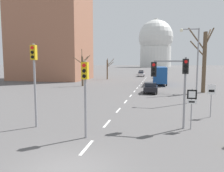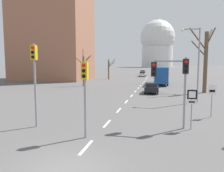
{
  "view_description": "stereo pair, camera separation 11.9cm",
  "coord_description": "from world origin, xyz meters",
  "px_view_note": "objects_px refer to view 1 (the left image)",
  "views": [
    {
      "loc": [
        3.5,
        -7.74,
        4.3
      ],
      "look_at": [
        0.5,
        6.35,
        2.77
      ],
      "focal_mm": 35.0,
      "sensor_mm": 36.0,
      "label": 1
    },
    {
      "loc": [
        3.62,
        -7.72,
        4.3
      ],
      "look_at": [
        0.5,
        6.35,
        2.77
      ],
      "focal_mm": 35.0,
      "sensor_mm": 36.0,
      "label": 2
    }
  ],
  "objects_px": {
    "sedan_near_left": "(158,75)",
    "sedan_near_right": "(141,72)",
    "speed_limit_sign": "(211,95)",
    "street_lamp_right": "(194,57)",
    "sedan_mid_centre": "(151,87)",
    "traffic_signal_near_left": "(34,70)",
    "traffic_signal_near_right": "(174,75)",
    "sedan_far_right": "(141,74)",
    "traffic_signal_centre_tall": "(85,84)",
    "city_bus": "(160,74)",
    "route_sign_post": "(192,102)",
    "sedan_far_left": "(158,72)"
  },
  "relations": [
    {
      "from": "traffic_signal_near_right",
      "to": "sedan_far_right",
      "type": "relative_size",
      "value": 1.02
    },
    {
      "from": "sedan_far_left",
      "to": "city_bus",
      "type": "distance_m",
      "value": 36.21
    },
    {
      "from": "traffic_signal_near_left",
      "to": "speed_limit_sign",
      "type": "xyz_separation_m",
      "value": [
        12.11,
        5.33,
        -2.07
      ]
    },
    {
      "from": "traffic_signal_centre_tall",
      "to": "street_lamp_right",
      "type": "distance_m",
      "value": 15.58
    },
    {
      "from": "route_sign_post",
      "to": "sedan_mid_centre",
      "type": "bearing_deg",
      "value": 100.61
    },
    {
      "from": "speed_limit_sign",
      "to": "street_lamp_right",
      "type": "relative_size",
      "value": 0.33
    },
    {
      "from": "speed_limit_sign",
      "to": "sedan_far_left",
      "type": "distance_m",
      "value": 63.45
    },
    {
      "from": "sedan_near_right",
      "to": "city_bus",
      "type": "height_order",
      "value": "city_bus"
    },
    {
      "from": "sedan_near_left",
      "to": "sedan_far_left",
      "type": "relative_size",
      "value": 0.94
    },
    {
      "from": "street_lamp_right",
      "to": "sedan_near_right",
      "type": "xyz_separation_m",
      "value": [
        -9.85,
        54.78,
        -4.09
      ]
    },
    {
      "from": "traffic_signal_centre_tall",
      "to": "sedan_far_right",
      "type": "distance_m",
      "value": 57.71
    },
    {
      "from": "traffic_signal_near_right",
      "to": "sedan_near_right",
      "type": "bearing_deg",
      "value": 96.21
    },
    {
      "from": "sedan_far_left",
      "to": "city_bus",
      "type": "xyz_separation_m",
      "value": [
        0.38,
        -36.18,
        1.22
      ]
    },
    {
      "from": "traffic_signal_near_left",
      "to": "route_sign_post",
      "type": "bearing_deg",
      "value": 9.11
    },
    {
      "from": "traffic_signal_near_left",
      "to": "traffic_signal_centre_tall",
      "type": "relative_size",
      "value": 1.25
    },
    {
      "from": "traffic_signal_near_left",
      "to": "city_bus",
      "type": "height_order",
      "value": "traffic_signal_near_left"
    },
    {
      "from": "route_sign_post",
      "to": "sedan_far_left",
      "type": "relative_size",
      "value": 0.64
    },
    {
      "from": "speed_limit_sign",
      "to": "street_lamp_right",
      "type": "height_order",
      "value": "street_lamp_right"
    },
    {
      "from": "speed_limit_sign",
      "to": "sedan_mid_centre",
      "type": "height_order",
      "value": "speed_limit_sign"
    },
    {
      "from": "traffic_signal_near_right",
      "to": "street_lamp_right",
      "type": "distance_m",
      "value": 10.78
    },
    {
      "from": "route_sign_post",
      "to": "sedan_near_left",
      "type": "distance_m",
      "value": 48.67
    },
    {
      "from": "street_lamp_right",
      "to": "sedan_mid_centre",
      "type": "distance_m",
      "value": 9.02
    },
    {
      "from": "traffic_signal_near_right",
      "to": "sedan_near_right",
      "type": "distance_m",
      "value": 65.55
    },
    {
      "from": "traffic_signal_centre_tall",
      "to": "street_lamp_right",
      "type": "relative_size",
      "value": 0.56
    },
    {
      "from": "traffic_signal_near_right",
      "to": "sedan_mid_centre",
      "type": "xyz_separation_m",
      "value": [
        -2.01,
        16.79,
        -2.74
      ]
    },
    {
      "from": "traffic_signal_centre_tall",
      "to": "sedan_near_left",
      "type": "bearing_deg",
      "value": 85.79
    },
    {
      "from": "city_bus",
      "to": "sedan_near_left",
      "type": "bearing_deg",
      "value": 91.76
    },
    {
      "from": "traffic_signal_near_left",
      "to": "sedan_near_left",
      "type": "xyz_separation_m",
      "value": [
        7.76,
        50.23,
        -3.07
      ]
    },
    {
      "from": "traffic_signal_near_left",
      "to": "sedan_near_right",
      "type": "height_order",
      "value": "traffic_signal_near_left"
    },
    {
      "from": "traffic_signal_near_right",
      "to": "speed_limit_sign",
      "type": "bearing_deg",
      "value": 48.96
    },
    {
      "from": "sedan_mid_centre",
      "to": "city_bus",
      "type": "relative_size",
      "value": 0.39
    },
    {
      "from": "traffic_signal_centre_tall",
      "to": "speed_limit_sign",
      "type": "relative_size",
      "value": 1.69
    },
    {
      "from": "traffic_signal_near_right",
      "to": "sedan_far_right",
      "type": "height_order",
      "value": "traffic_signal_near_right"
    },
    {
      "from": "street_lamp_right",
      "to": "traffic_signal_centre_tall",
      "type": "bearing_deg",
      "value": -120.07
    },
    {
      "from": "traffic_signal_near_right",
      "to": "sedan_near_right",
      "type": "relative_size",
      "value": 1.12
    },
    {
      "from": "traffic_signal_near_left",
      "to": "route_sign_post",
      "type": "height_order",
      "value": "traffic_signal_near_left"
    },
    {
      "from": "sedan_near_left",
      "to": "sedan_near_right",
      "type": "distance_m",
      "value": 17.6
    },
    {
      "from": "traffic_signal_centre_tall",
      "to": "sedan_near_right",
      "type": "xyz_separation_m",
      "value": [
        -2.09,
        68.17,
        -2.29
      ]
    },
    {
      "from": "sedan_far_right",
      "to": "traffic_signal_centre_tall",
      "type": "bearing_deg",
      "value": -88.69
    },
    {
      "from": "sedan_near_right",
      "to": "sedan_far_left",
      "type": "distance_m",
      "value": 6.32
    },
    {
      "from": "sedan_near_right",
      "to": "traffic_signal_near_right",
      "type": "bearing_deg",
      "value": -83.79
    },
    {
      "from": "traffic_signal_near_right",
      "to": "route_sign_post",
      "type": "height_order",
      "value": "traffic_signal_near_right"
    },
    {
      "from": "speed_limit_sign",
      "to": "sedan_near_left",
      "type": "distance_m",
      "value": 45.12
    },
    {
      "from": "traffic_signal_centre_tall",
      "to": "sedan_mid_centre",
      "type": "bearing_deg",
      "value": 81.43
    },
    {
      "from": "traffic_signal_centre_tall",
      "to": "sedan_near_left",
      "type": "xyz_separation_m",
      "value": [
        3.8,
        51.58,
        -2.33
      ]
    },
    {
      "from": "street_lamp_right",
      "to": "sedan_far_left",
      "type": "bearing_deg",
      "value": 93.84
    },
    {
      "from": "sedan_far_right",
      "to": "speed_limit_sign",
      "type": "bearing_deg",
      "value": -79.48
    },
    {
      "from": "speed_limit_sign",
      "to": "city_bus",
      "type": "xyz_separation_m",
      "value": [
        -3.8,
        27.12,
        0.27
      ]
    },
    {
      "from": "sedan_near_right",
      "to": "city_bus",
      "type": "xyz_separation_m",
      "value": [
        6.43,
        -34.37,
        1.23
      ]
    },
    {
      "from": "city_bus",
      "to": "street_lamp_right",
      "type": "bearing_deg",
      "value": -80.5
    }
  ]
}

